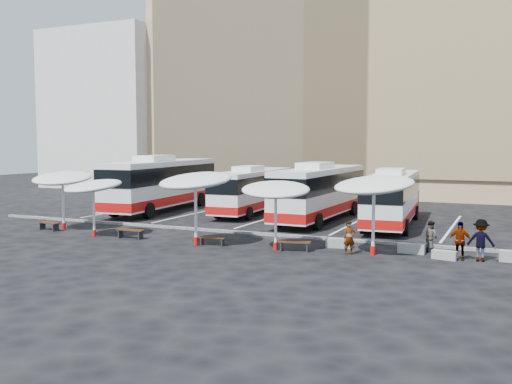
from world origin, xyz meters
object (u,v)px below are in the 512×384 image
at_px(sunshade_4, 374,185).
at_px(wood_bench_0, 49,224).
at_px(sunshade_2, 195,181).
at_px(passenger_2, 460,241).
at_px(wood_bench_1, 131,231).
at_px(sunshade_0, 62,178).
at_px(sunshade_1, 93,186).
at_px(conc_bench_1, 411,249).
at_px(sunshade_3, 276,190).
at_px(bus_1, 253,189).
at_px(bus_2, 320,191).
at_px(passenger_0, 349,238).
at_px(passenger_1, 431,237).
at_px(conc_bench_2, 444,255).
at_px(wood_bench_2, 212,239).
at_px(bus_0, 162,182).
at_px(wood_bench_3, 294,244).
at_px(conc_bench_0, 339,243).
at_px(passenger_3, 481,240).
at_px(bus_3, 393,196).

xyz_separation_m(sunshade_4, wood_bench_0, (-19.31, -0.55, -2.90)).
height_order(sunshade_2, passenger_2, sunshade_2).
relative_size(sunshade_4, wood_bench_1, 2.96).
bearing_deg(sunshade_0, sunshade_1, -20.25).
relative_size(sunshade_0, conc_bench_1, 3.46).
relative_size(sunshade_3, wood_bench_1, 2.56).
xyz_separation_m(bus_1, conc_bench_1, (13.24, -10.90, -1.58)).
bearing_deg(bus_2, passenger_0, -64.18).
relative_size(passenger_1, passenger_2, 0.88).
relative_size(sunshade_2, conc_bench_2, 4.21).
bearing_deg(passenger_1, conc_bench_1, 78.31).
height_order(wood_bench_0, wood_bench_2, wood_bench_0).
xyz_separation_m(bus_0, sunshade_2, (9.90, -11.80, 1.10)).
bearing_deg(wood_bench_3, wood_bench_0, 179.61).
bearing_deg(sunshade_3, sunshade_4, 9.10).
bearing_deg(sunshade_4, conc_bench_1, 35.98).
height_order(sunshade_0, wood_bench_2, sunshade_0).
height_order(wood_bench_2, conc_bench_0, conc_bench_0).
distance_m(bus_0, passenger_1, 22.90).
height_order(bus_0, passenger_1, bus_0).
distance_m(sunshade_0, passenger_2, 22.60).
distance_m(conc_bench_0, passenger_2, 5.81).
bearing_deg(passenger_1, wood_bench_3, 62.26).
xyz_separation_m(bus_1, conc_bench_0, (9.70, -10.89, -1.57)).
relative_size(bus_2, conc_bench_1, 10.07).
bearing_deg(bus_0, conc_bench_0, -34.36).
height_order(sunshade_0, passenger_1, sunshade_0).
bearing_deg(bus_0, sunshade_3, -43.69).
height_order(wood_bench_3, conc_bench_0, wood_bench_3).
height_order(sunshade_4, conc_bench_1, sunshade_4).
height_order(conc_bench_2, passenger_3, passenger_3).
distance_m(sunshade_1, passenger_0, 14.49).
xyz_separation_m(bus_0, sunshade_0, (-0.03, -10.54, 0.90)).
bearing_deg(bus_0, sunshade_4, -34.44).
relative_size(passenger_1, passenger_3, 0.81).
bearing_deg(passenger_0, bus_1, 97.46).
bearing_deg(conc_bench_0, bus_3, 84.14).
bearing_deg(bus_0, wood_bench_3, -41.69).
height_order(wood_bench_1, wood_bench_3, wood_bench_1).
xyz_separation_m(bus_1, passenger_1, (14.05, -10.27, -1.05)).
xyz_separation_m(sunshade_0, passenger_2, (22.49, 0.44, -2.22)).
xyz_separation_m(sunshade_4, conc_bench_1, (1.57, 1.14, -3.03)).
bearing_deg(conc_bench_1, passenger_1, 37.95).
relative_size(sunshade_2, passenger_3, 2.42).
height_order(sunshade_2, sunshade_3, sunshade_2).
relative_size(wood_bench_3, passenger_2, 0.95).
distance_m(bus_0, wood_bench_3, 18.88).
bearing_deg(passenger_2, sunshade_1, -175.90).
xyz_separation_m(bus_2, bus_3, (4.89, -0.35, -0.15)).
relative_size(sunshade_4, conc_bench_0, 3.89).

